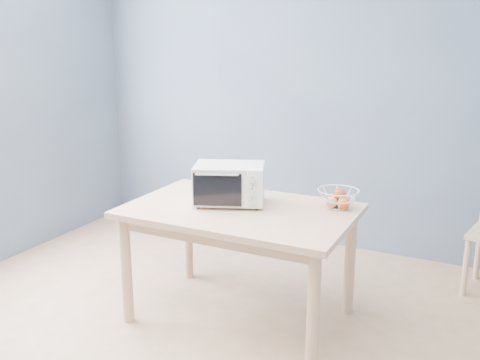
% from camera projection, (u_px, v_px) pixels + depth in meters
% --- Properties ---
extents(room, '(4.01, 4.51, 2.61)m').
position_uv_depth(room, '(145.00, 138.00, 2.62)').
color(room, tan).
rests_on(room, ground).
extents(dining_table, '(1.40, 0.90, 0.75)m').
position_uv_depth(dining_table, '(240.00, 223.00, 3.36)').
color(dining_table, '#DAB083').
rests_on(dining_table, ground).
extents(toaster_oven, '(0.51, 0.45, 0.26)m').
position_uv_depth(toaster_oven, '(227.00, 183.00, 3.39)').
color(toaster_oven, white).
rests_on(toaster_oven, dining_table).
extents(fruit_basket, '(0.34, 0.34, 0.13)m').
position_uv_depth(fruit_basket, '(338.00, 198.00, 3.31)').
color(fruit_basket, silver).
rests_on(fruit_basket, dining_table).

